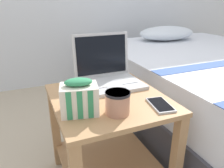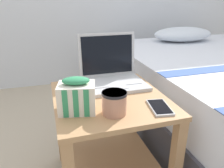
{
  "view_description": "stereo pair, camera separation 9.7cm",
  "coord_description": "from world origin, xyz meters",
  "px_view_note": "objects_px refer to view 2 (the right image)",
  "views": [
    {
      "loc": [
        -0.35,
        -0.87,
        0.94
      ],
      "look_at": [
        0.0,
        -0.04,
        0.59
      ],
      "focal_mm": 35.0,
      "sensor_mm": 36.0,
      "label": 1
    },
    {
      "loc": [
        -0.26,
        -0.9,
        0.94
      ],
      "look_at": [
        0.0,
        -0.04,
        0.59
      ],
      "focal_mm": 35.0,
      "sensor_mm": 36.0,
      "label": 2
    }
  ],
  "objects_px": {
    "mug_front_left": "(114,101)",
    "cell_phone": "(160,107)",
    "snack_bag": "(77,96)",
    "laptop": "(112,74)"
  },
  "relations": [
    {
      "from": "cell_phone",
      "to": "mug_front_left",
      "type": "bearing_deg",
      "value": 175.38
    },
    {
      "from": "laptop",
      "to": "snack_bag",
      "type": "xyz_separation_m",
      "value": [
        -0.23,
        -0.26,
        0.02
      ]
    },
    {
      "from": "laptop",
      "to": "cell_phone",
      "type": "distance_m",
      "value": 0.36
    },
    {
      "from": "mug_front_left",
      "to": "cell_phone",
      "type": "xyz_separation_m",
      "value": [
        0.2,
        -0.02,
        -0.05
      ]
    },
    {
      "from": "snack_bag",
      "to": "mug_front_left",
      "type": "bearing_deg",
      "value": -23.3
    },
    {
      "from": "mug_front_left",
      "to": "snack_bag",
      "type": "xyz_separation_m",
      "value": [
        -0.14,
        0.06,
        0.01
      ]
    },
    {
      "from": "laptop",
      "to": "mug_front_left",
      "type": "distance_m",
      "value": 0.34
    },
    {
      "from": "mug_front_left",
      "to": "cell_phone",
      "type": "relative_size",
      "value": 0.84
    },
    {
      "from": "laptop",
      "to": "cell_phone",
      "type": "relative_size",
      "value": 2.09
    },
    {
      "from": "snack_bag",
      "to": "cell_phone",
      "type": "height_order",
      "value": "snack_bag"
    }
  ]
}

